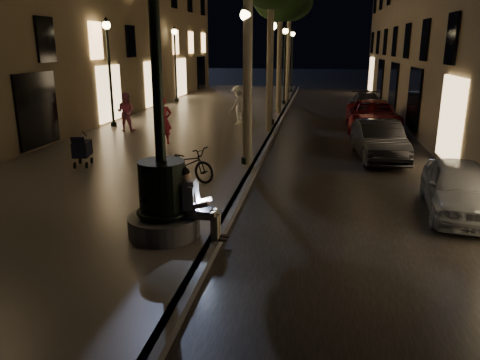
% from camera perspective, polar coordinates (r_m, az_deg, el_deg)
% --- Properties ---
extents(ground, '(120.00, 120.00, 0.00)m').
position_cam_1_polar(ground, '(21.63, 4.33, 5.93)').
color(ground, black).
rests_on(ground, ground).
extents(cobble_lane, '(6.00, 45.00, 0.02)m').
position_cam_1_polar(cobble_lane, '(21.58, 12.32, 5.61)').
color(cobble_lane, black).
rests_on(cobble_lane, ground).
extents(promenade, '(8.00, 45.00, 0.20)m').
position_cam_1_polar(promenade, '(22.32, -6.01, 6.47)').
color(promenade, slate).
rests_on(promenade, ground).
extents(curb_strip, '(0.25, 45.00, 0.20)m').
position_cam_1_polar(curb_strip, '(21.62, 4.33, 6.19)').
color(curb_strip, '#59595B').
rests_on(curb_strip, ground).
extents(fountain_lamppost, '(1.40, 1.40, 5.21)m').
position_cam_1_polar(fountain_lamppost, '(9.08, -9.46, -0.71)').
color(fountain_lamppost, '#59595B').
rests_on(fountain_lamppost, promenade).
extents(seated_man_laptop, '(1.03, 0.35, 1.40)m').
position_cam_1_polar(seated_man_laptop, '(8.99, -5.66, -2.60)').
color(seated_man_laptop, tan).
rests_on(seated_man_laptop, promenade).
extents(tree_far, '(3.00, 3.00, 7.50)m').
position_cam_1_polar(tree_far, '(32.39, 6.07, 20.67)').
color(tree_far, '#6B604C').
rests_on(tree_far, promenade).
extents(lamp_curb_a, '(0.36, 0.36, 4.81)m').
position_cam_1_polar(lamp_curb_a, '(14.39, 0.74, 13.84)').
color(lamp_curb_a, black).
rests_on(lamp_curb_a, promenade).
extents(lamp_curb_b, '(0.36, 0.36, 4.81)m').
position_cam_1_polar(lamp_curb_b, '(22.33, 3.96, 14.61)').
color(lamp_curb_b, black).
rests_on(lamp_curb_b, promenade).
extents(lamp_curb_c, '(0.36, 0.36, 4.81)m').
position_cam_1_polar(lamp_curb_c, '(30.30, 5.49, 14.96)').
color(lamp_curb_c, black).
rests_on(lamp_curb_c, promenade).
extents(lamp_curb_d, '(0.36, 0.36, 4.81)m').
position_cam_1_polar(lamp_curb_d, '(38.28, 6.39, 15.16)').
color(lamp_curb_d, black).
rests_on(lamp_curb_d, promenade).
extents(lamp_left_b, '(0.36, 0.36, 4.81)m').
position_cam_1_polar(lamp_left_b, '(22.25, -15.70, 14.07)').
color(lamp_left_b, black).
rests_on(lamp_left_b, promenade).
extents(lamp_left_c, '(0.36, 0.36, 4.81)m').
position_cam_1_polar(lamp_left_c, '(31.61, -7.91, 14.93)').
color(lamp_left_c, black).
rests_on(lamp_left_c, promenade).
extents(stroller, '(0.60, 1.08, 1.08)m').
position_cam_1_polar(stroller, '(15.16, -18.71, 3.60)').
color(stroller, black).
rests_on(stroller, promenade).
extents(car_front, '(1.82, 3.78, 1.24)m').
position_cam_1_polar(car_front, '(11.97, 25.17, -0.89)').
color(car_front, '#95999C').
rests_on(car_front, ground).
extents(car_second, '(1.68, 4.08, 1.32)m').
position_cam_1_polar(car_second, '(16.81, 16.56, 4.65)').
color(car_second, black).
rests_on(car_second, ground).
extents(car_third, '(2.39, 4.98, 1.37)m').
position_cam_1_polar(car_third, '(22.61, 15.89, 7.57)').
color(car_third, maroon).
rests_on(car_third, ground).
extents(car_rear, '(1.77, 4.22, 1.22)m').
position_cam_1_polar(car_rear, '(27.48, 15.14, 8.88)').
color(car_rear, '#323338').
rests_on(car_rear, ground).
extents(pedestrian_red, '(0.75, 0.63, 1.75)m').
position_cam_1_polar(pedestrian_red, '(17.93, -9.32, 7.15)').
color(pedestrian_red, '#CA283E').
rests_on(pedestrian_red, promenade).
extents(pedestrian_pink, '(0.84, 0.67, 1.66)m').
position_cam_1_polar(pedestrian_pink, '(21.05, -13.73, 8.07)').
color(pedestrian_pink, '#D77290').
rests_on(pedestrian_pink, promenade).
extents(pedestrian_white, '(1.12, 1.34, 1.80)m').
position_cam_1_polar(pedestrian_white, '(22.18, -0.22, 9.11)').
color(pedestrian_white, white).
rests_on(pedestrian_white, promenade).
extents(bicycle, '(1.93, 1.30, 0.96)m').
position_cam_1_polar(bicycle, '(12.95, -6.52, 2.04)').
color(bicycle, black).
rests_on(bicycle, promenade).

